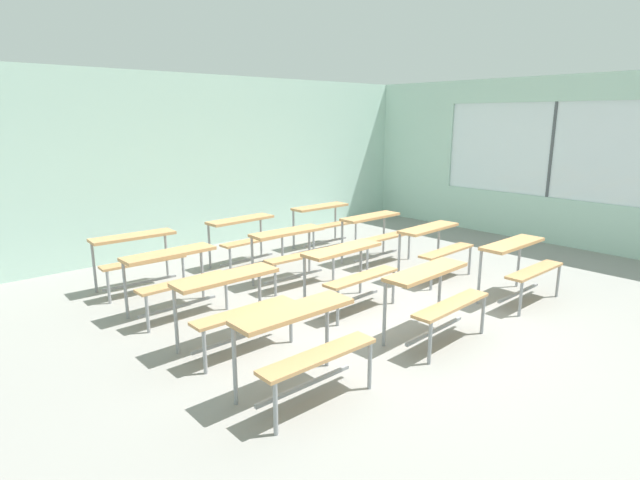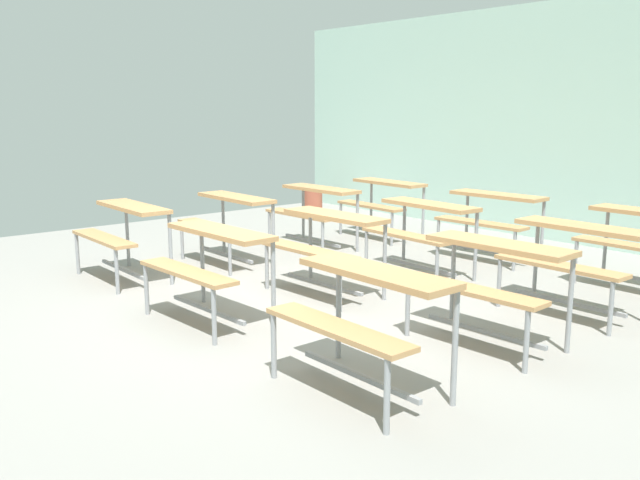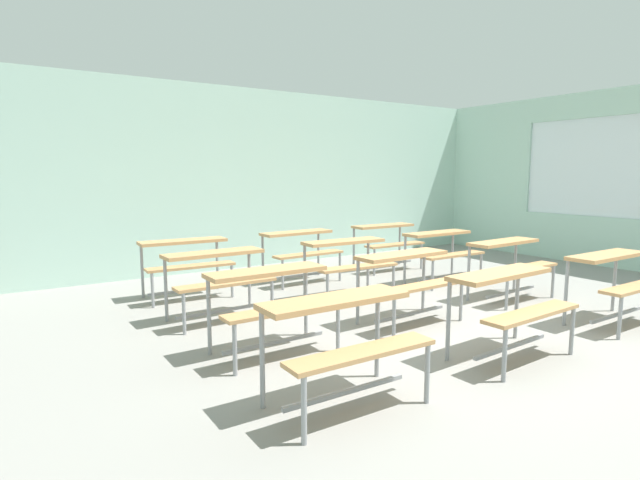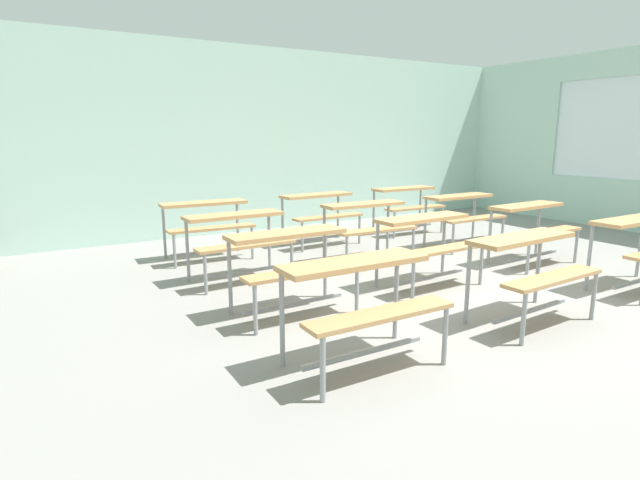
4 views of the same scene
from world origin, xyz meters
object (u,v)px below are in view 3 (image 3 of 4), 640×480
desk_bench_r1c0 (272,291)px  desk_bench_r2c1 (348,255)px  desk_bench_r2c2 (442,245)px  desk_bench_r3c1 (301,244)px  desk_bench_r2c0 (218,269)px  desk_bench_r1c1 (409,271)px  desk_bench_r3c0 (186,254)px  desk_bench_r0c0 (344,326)px  desk_bench_r0c2 (616,272)px  desk_bench_r1c2 (511,255)px  desk_bench_r0c1 (510,294)px  desk_bench_r3c2 (387,236)px

desk_bench_r1c0 → desk_bench_r2c1: bearing=35.0°
desk_bench_r2c2 → desk_bench_r3c1: same height
desk_bench_r2c0 → desk_bench_r1c1: bearing=-37.7°
desk_bench_r2c1 → desk_bench_r3c0: size_ratio=1.00×
desk_bench_r1c0 → desk_bench_r1c1: same height
desk_bench_r3c1 → desk_bench_r0c0: bearing=-119.4°
desk_bench_r0c2 → desk_bench_r0c0: bearing=178.8°
desk_bench_r2c0 → desk_bench_r1c2: bearing=-20.5°
desk_bench_r0c1 → desk_bench_r1c0: 2.07m
desk_bench_r0c0 → desk_bench_r0c1: bearing=-1.2°
desk_bench_r0c2 → desk_bench_r1c2: bearing=90.9°
desk_bench_r1c0 → desk_bench_r1c2: same height
desk_bench_r2c2 → desk_bench_r1c1: bearing=-146.5°
desk_bench_r3c1 → desk_bench_r2c1: bearing=-92.4°
desk_bench_r1c2 → desk_bench_r2c1: (-1.69, 1.17, 0.00)m
desk_bench_r0c2 → desk_bench_r3c1: same height
desk_bench_r0c0 → desk_bench_r0c2: same height
desk_bench_r1c1 → desk_bench_r0c2: bearing=-36.7°
desk_bench_r1c2 → desk_bench_r3c0: size_ratio=1.00×
desk_bench_r1c0 → desk_bench_r2c0: bearing=90.8°
desk_bench_r1c2 → desk_bench_r3c2: size_ratio=1.01×
desk_bench_r2c0 → desk_bench_r3c1: 2.09m
desk_bench_r1c1 → desk_bench_r0c0: bearing=-147.7°
desk_bench_r0c1 → desk_bench_r1c2: bearing=33.4°
desk_bench_r2c0 → desk_bench_r3c2: same height
desk_bench_r0c2 → desk_bench_r3c2: 3.65m
desk_bench_r0c2 → desk_bench_r1c0: same height
desk_bench_r0c1 → desk_bench_r3c2: bearing=61.8°
desk_bench_r0c0 → desk_bench_r2c0: size_ratio=1.00×
desk_bench_r0c1 → desk_bench_r1c2: size_ratio=1.00×
desk_bench_r3c2 → desk_bench_r0c0: bearing=-133.2°
desk_bench_r2c0 → desk_bench_r3c0: same height
desk_bench_r2c2 → desk_bench_r3c0: bearing=160.6°
desk_bench_r2c1 → desk_bench_r1c1: bearing=-91.8°
desk_bench_r0c1 → desk_bench_r3c0: size_ratio=1.00×
desk_bench_r2c0 → desk_bench_r2c2: bearing=-2.2°
desk_bench_r0c2 → desk_bench_r2c2: size_ratio=1.00×
desk_bench_r1c0 → desk_bench_r2c2: size_ratio=1.00×
desk_bench_r1c1 → desk_bench_r1c0: bearing=178.2°
desk_bench_r0c2 → desk_bench_r2c0: 4.26m
desk_bench_r1c0 → desk_bench_r2c0: size_ratio=0.99×
desk_bench_r0c0 → desk_bench_r3c0: bearing=89.3°
desk_bench_r3c0 → desk_bench_r3c1: bearing=2.3°
desk_bench_r2c2 → desk_bench_r3c0: size_ratio=0.98×
desk_bench_r0c0 → desk_bench_r0c2: size_ratio=1.01×
desk_bench_r1c1 → desk_bench_r3c1: same height
desk_bench_r0c2 → desk_bench_r2c2: (-0.02, 2.42, 0.00)m
desk_bench_r0c0 → desk_bench_r3c0: (0.09, 3.56, 0.00)m
desk_bench_r1c2 → desk_bench_r2c2: 1.15m
desk_bench_r0c1 → desk_bench_r1c1: bearing=88.4°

